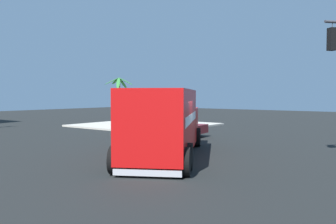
{
  "coord_description": "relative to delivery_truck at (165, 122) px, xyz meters",
  "views": [
    {
      "loc": [
        -11.64,
        -8.68,
        2.75
      ],
      "look_at": [
        1.14,
        1.15,
        1.97
      ],
      "focal_mm": 37.92,
      "sensor_mm": 36.0,
      "label": 1
    }
  ],
  "objects": [
    {
      "name": "vending_machine_blue",
      "position": [
        10.31,
        11.57,
        -0.48
      ],
      "size": [
        1.17,
        1.14,
        1.85
      ],
      "color": "yellow",
      "rests_on": "sidewalk_corner_far"
    },
    {
      "name": "sidewalk_corner_far",
      "position": [
        11.71,
        11.35,
        -1.48
      ],
      "size": [
        10.23,
        10.23,
        0.14
      ],
      "primitive_type": "cube",
      "color": "#B2ADA0",
      "rests_on": "ground"
    },
    {
      "name": "delivery_truck",
      "position": [
        0.0,
        0.0,
        0.0
      ],
      "size": [
        8.7,
        6.46,
        2.98
      ],
      "color": "red",
      "rests_on": "ground"
    },
    {
      "name": "pickup_maroon",
      "position": [
        6.64,
        5.07,
        -0.82
      ],
      "size": [
        2.71,
        5.39,
        1.38
      ],
      "color": "maroon",
      "rests_on": "ground"
    },
    {
      "name": "palm_tree_far",
      "position": [
        12.66,
        15.63,
        1.48
      ],
      "size": [
        2.47,
        2.86,
        4.33
      ],
      "color": "#7A6647",
      "rests_on": "sidewalk_corner_far"
    },
    {
      "name": "ground_plane",
      "position": [
        -0.45,
        -0.8,
        -1.55
      ],
      "size": [
        100.0,
        100.0,
        0.0
      ],
      "primitive_type": "plane",
      "color": "black"
    },
    {
      "name": "vending_machine_red",
      "position": [
        10.39,
        12.88,
        -0.48
      ],
      "size": [
        1.17,
        1.14,
        1.85
      ],
      "color": "black",
      "rests_on": "sidewalk_corner_far"
    }
  ]
}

